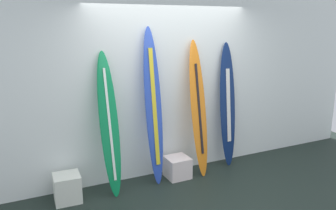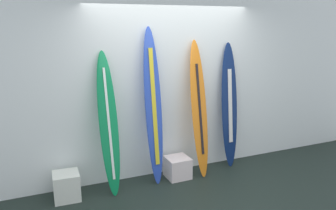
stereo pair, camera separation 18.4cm
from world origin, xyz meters
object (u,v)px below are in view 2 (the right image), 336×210
object	(u,v)px
display_block_center	(67,186)
surfboard_emerald	(108,124)
surfboard_navy	(229,106)
surfboard_sunset	(199,110)
surfboard_cobalt	(153,108)
display_block_left	(177,167)

from	to	relation	value
display_block_center	surfboard_emerald	bearing A→B (deg)	1.90
surfboard_navy	surfboard_sunset	bearing A→B (deg)	-170.43
surfboard_sunset	display_block_center	bearing A→B (deg)	-179.20
surfboard_navy	surfboard_emerald	bearing A→B (deg)	-176.86
surfboard_navy	display_block_center	distance (m)	2.68
surfboard_emerald	surfboard_cobalt	xyz separation A→B (m)	(0.66, 0.04, 0.14)
surfboard_cobalt	surfboard_navy	bearing A→B (deg)	2.83
display_block_left	display_block_center	xyz separation A→B (m)	(-1.60, -0.01, 0.02)
surfboard_navy	surfboard_cobalt	bearing A→B (deg)	-177.17
surfboard_sunset	display_block_center	world-z (taller)	surfboard_sunset
surfboard_sunset	surfboard_cobalt	bearing A→B (deg)	177.15
surfboard_sunset	display_block_left	xyz separation A→B (m)	(-0.36, -0.01, -0.84)
surfboard_sunset	display_block_left	bearing A→B (deg)	-177.90
surfboard_sunset	display_block_left	distance (m)	0.91
surfboard_emerald	surfboard_sunset	xyz separation A→B (m)	(1.37, 0.01, 0.04)
surfboard_navy	display_block_center	xyz separation A→B (m)	(-2.55, -0.13, -0.81)
surfboard_navy	display_block_left	world-z (taller)	surfboard_navy
surfboard_cobalt	display_block_center	world-z (taller)	surfboard_cobalt
surfboard_emerald	display_block_left	distance (m)	1.29
surfboard_navy	display_block_center	world-z (taller)	surfboard_navy
surfboard_emerald	display_block_center	distance (m)	0.98
display_block_center	surfboard_navy	bearing A→B (deg)	2.85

